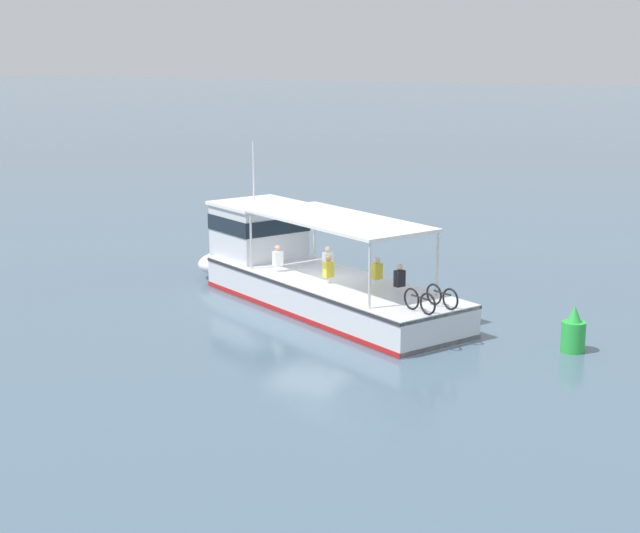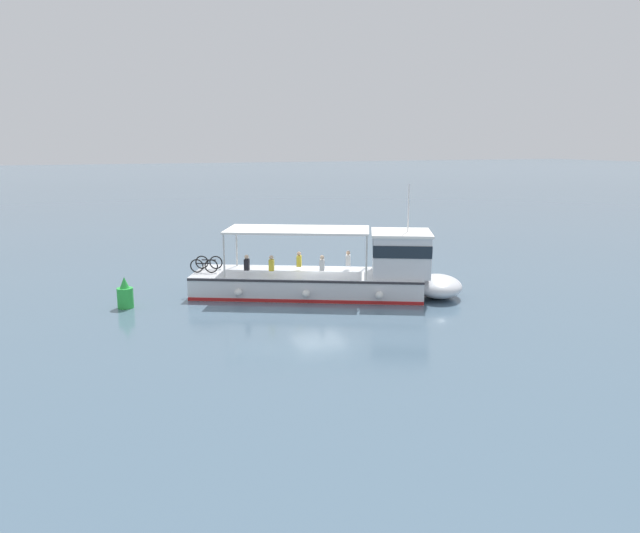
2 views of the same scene
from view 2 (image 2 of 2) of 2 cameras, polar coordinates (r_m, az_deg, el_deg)
name	(u,v)px [view 2 (image 2 of 2)]	position (r m, az deg, el deg)	size (l,w,h in m)	color
ground_plane	(319,292)	(29.54, -0.08, -2.44)	(400.00, 400.00, 0.00)	slate
ferry_main	(341,275)	(28.70, 2.02, -0.78)	(8.45, 12.75, 5.32)	silver
channel_buoy	(125,295)	(27.99, -17.93, -2.61)	(0.70, 0.70, 1.40)	green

